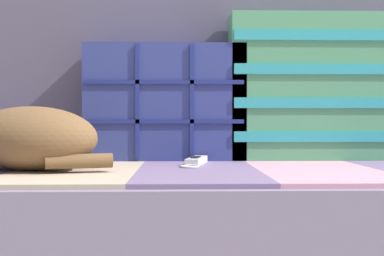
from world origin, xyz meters
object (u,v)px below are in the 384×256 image
object	(u,v)px
game_remote_near	(196,161)
throw_pillow_striped	(307,87)
throw_pillow_quilted	(165,103)
couch	(251,230)
sleeping_cat	(23,139)

from	to	relation	value
game_remote_near	throw_pillow_striped	bearing A→B (deg)	24.73
throw_pillow_quilted	game_remote_near	xyz separation A→B (m)	(0.09, -0.16, -0.16)
throw_pillow_striped	game_remote_near	bearing A→B (deg)	-155.27
couch	throw_pillow_quilted	world-z (taller)	throw_pillow_quilted
sleeping_cat	game_remote_near	size ratio (longest dim) A/B	1.93
couch	throw_pillow_striped	size ratio (longest dim) A/B	3.90
couch	throw_pillow_striped	bearing A→B (deg)	43.72
throw_pillow_striped	game_remote_near	xyz separation A→B (m)	(-0.35, -0.16, -0.21)
throw_pillow_quilted	game_remote_near	world-z (taller)	throw_pillow_quilted
throw_pillow_quilted	game_remote_near	bearing A→B (deg)	-61.27
throw_pillow_quilted	throw_pillow_striped	size ratio (longest dim) A/B	1.01
throw_pillow_striped	sleeping_cat	bearing A→B (deg)	-158.27
couch	sleeping_cat	xyz separation A→B (m)	(-0.56, -0.11, 0.25)
throw_pillow_striped	sleeping_cat	distance (m)	0.84
throw_pillow_quilted	sleeping_cat	size ratio (longest dim) A/B	1.21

